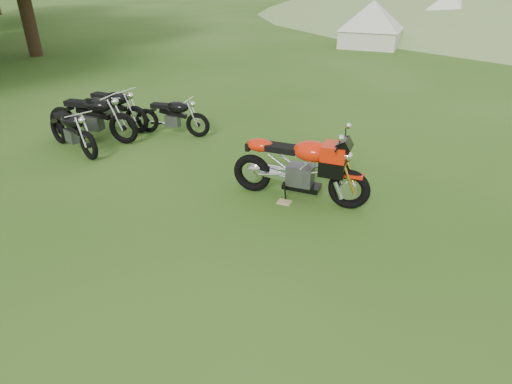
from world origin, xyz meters
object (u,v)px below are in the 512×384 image
(plywood_board, at_px, (284,202))
(vintage_moto_a, at_px, (71,129))
(sport_motorcycle, at_px, (300,162))
(vintage_moto_b, at_px, (91,116))
(vintage_moto_c, at_px, (172,115))
(tent_mid, at_px, (447,13))
(vintage_moto_d, at_px, (112,107))
(tent_left, at_px, (372,22))

(plywood_board, xyz_separation_m, vintage_moto_a, (-4.79, 0.79, 0.48))
(sport_motorcycle, xyz_separation_m, vintage_moto_b, (-4.98, 1.28, -0.09))
(sport_motorcycle, height_order, plywood_board, sport_motorcycle)
(vintage_moto_b, xyz_separation_m, vintage_moto_c, (1.50, 0.87, -0.10))
(tent_mid, bearing_deg, plywood_board, -81.90)
(vintage_moto_a, distance_m, tent_mid, 22.53)
(sport_motorcycle, xyz_separation_m, vintage_moto_d, (-5.03, 2.11, -0.13))
(vintage_moto_b, distance_m, vintage_moto_d, 0.84)
(vintage_moto_b, bearing_deg, tent_left, 71.49)
(plywood_board, relative_size, vintage_moto_b, 0.10)
(tent_left, bearing_deg, vintage_moto_c, -98.44)
(vintage_moto_d, bearing_deg, vintage_moto_a, -78.99)
(vintage_moto_c, bearing_deg, vintage_moto_b, -152.95)
(vintage_moto_d, relative_size, tent_left, 0.75)
(plywood_board, distance_m, vintage_moto_c, 4.09)
(vintage_moto_d, relative_size, tent_mid, 0.70)
(vintage_moto_a, xyz_separation_m, tent_mid, (8.34, 20.92, 0.75))
(vintage_moto_b, bearing_deg, plywood_board, -18.76)
(sport_motorcycle, xyz_separation_m, tent_left, (-0.30, 16.59, 0.50))
(sport_motorcycle, bearing_deg, tent_left, 94.43)
(vintage_moto_c, xyz_separation_m, vintage_moto_d, (-1.55, -0.04, 0.06))
(sport_motorcycle, relative_size, vintage_moto_c, 1.25)
(sport_motorcycle, distance_m, vintage_moto_c, 4.10)
(vintage_moto_c, relative_size, tent_left, 0.66)
(vintage_moto_a, height_order, vintage_moto_c, vintage_moto_a)
(vintage_moto_c, bearing_deg, tent_mid, 67.38)
(sport_motorcycle, distance_m, plywood_board, 0.71)
(vintage_moto_c, bearing_deg, plywood_board, -38.61)
(vintage_moto_b, bearing_deg, sport_motorcycle, -15.93)
(vintage_moto_c, xyz_separation_m, tent_left, (3.18, 14.44, 0.69))
(vintage_moto_a, xyz_separation_m, vintage_moto_c, (1.48, 1.57, -0.03))
(vintage_moto_b, bearing_deg, vintage_moto_a, -90.26)
(vintage_moto_b, distance_m, vintage_moto_c, 1.73)
(plywood_board, bearing_deg, vintage_moto_b, 162.76)
(tent_left, bearing_deg, sport_motorcycle, -84.96)
(vintage_moto_a, height_order, tent_mid, tent_mid)
(sport_motorcycle, height_order, vintage_moto_a, sport_motorcycle)
(vintage_moto_a, bearing_deg, tent_mid, 92.91)
(vintage_moto_d, bearing_deg, sport_motorcycle, -14.23)
(plywood_board, distance_m, vintage_moto_d, 5.41)
(sport_motorcycle, height_order, vintage_moto_b, sport_motorcycle)
(vintage_moto_b, distance_m, tent_mid, 21.89)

